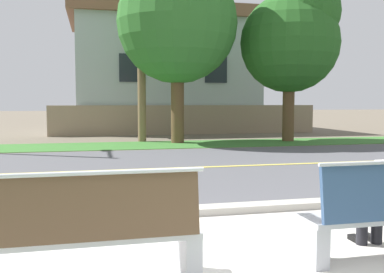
# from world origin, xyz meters

# --- Properties ---
(ground_plane) EXTENTS (140.00, 140.00, 0.00)m
(ground_plane) POSITION_xyz_m (0.00, 8.00, 0.00)
(ground_plane) COLOR #665B4C
(sidewalk_pavement) EXTENTS (44.00, 3.60, 0.01)m
(sidewalk_pavement) POSITION_xyz_m (0.00, 0.40, 0.01)
(sidewalk_pavement) COLOR beige
(sidewalk_pavement) RESTS_ON ground_plane
(curb_edge) EXTENTS (44.00, 0.30, 0.11)m
(curb_edge) POSITION_xyz_m (0.00, 2.35, 0.06)
(curb_edge) COLOR #ADA89E
(curb_edge) RESTS_ON ground_plane
(street_asphalt) EXTENTS (52.00, 8.00, 0.01)m
(street_asphalt) POSITION_xyz_m (0.00, 6.50, 0.00)
(street_asphalt) COLOR #515156
(street_asphalt) RESTS_ON ground_plane
(road_centre_line) EXTENTS (48.00, 0.14, 0.01)m
(road_centre_line) POSITION_xyz_m (0.00, 6.50, 0.01)
(road_centre_line) COLOR #E0CC4C
(road_centre_line) RESTS_ON ground_plane
(far_verge_grass) EXTENTS (48.00, 2.80, 0.02)m
(far_verge_grass) POSITION_xyz_m (0.00, 12.05, 0.01)
(far_verge_grass) COLOR #38702D
(far_verge_grass) RESTS_ON ground_plane
(bench_left) EXTENTS (2.05, 0.48, 1.01)m
(bench_left) POSITION_xyz_m (-1.55, 0.27, 0.47)
(bench_left) COLOR silver
(bench_left) RESTS_ON ground_plane
(shade_tree_left) EXTENTS (4.48, 4.48, 7.40)m
(shade_tree_left) POSITION_xyz_m (1.86, 12.61, 4.81)
(shade_tree_left) COLOR brown
(shade_tree_left) RESTS_ON ground_plane
(shade_tree_centre) EXTENTS (3.84, 3.84, 6.34)m
(shade_tree_centre) POSITION_xyz_m (6.26, 12.36, 4.12)
(shade_tree_centre) COLOR brown
(shade_tree_centre) RESTS_ON ground_plane
(garden_wall) EXTENTS (13.00, 0.36, 1.40)m
(garden_wall) POSITION_xyz_m (3.10, 16.98, 0.70)
(garden_wall) COLOR gray
(garden_wall) RESTS_ON ground_plane
(house_across_street) EXTENTS (9.83, 6.91, 6.30)m
(house_across_street) POSITION_xyz_m (2.42, 20.18, 3.20)
(house_across_street) COLOR #A3ADB2
(house_across_street) RESTS_ON ground_plane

